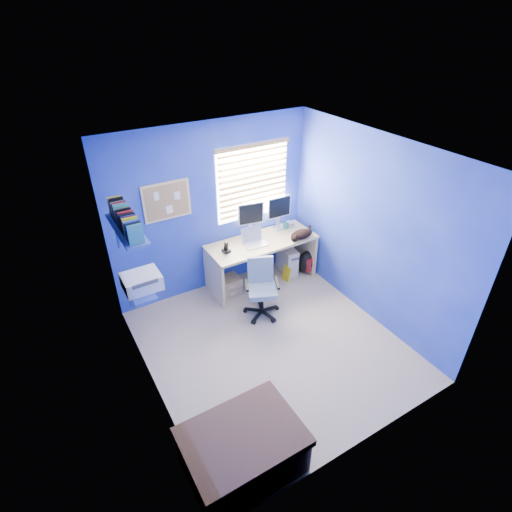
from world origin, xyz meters
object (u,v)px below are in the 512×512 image
laptop (255,238)px  office_chair (261,295)px  desk (262,262)px  tower_pc (287,260)px  cat (302,234)px

laptop → office_chair: 0.84m
desk → office_chair: (-0.39, -0.64, -0.06)m
tower_pc → office_chair: (-0.89, -0.67, 0.08)m
cat → office_chair: bearing=-177.0°
desk → laptop: size_ratio=5.02×
laptop → cat: size_ratio=0.89×
laptop → cat: bearing=-13.5°
desk → laptop: 0.50m
desk → cat: (0.56, -0.23, 0.44)m
desk → tower_pc: (0.50, 0.03, -0.14)m
cat → desk: bearing=137.6°
laptop → office_chair: (-0.25, -0.59, -0.54)m
desk → cat: 0.75m
cat → tower_pc: cat is taller
cat → office_chair: cat is taller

